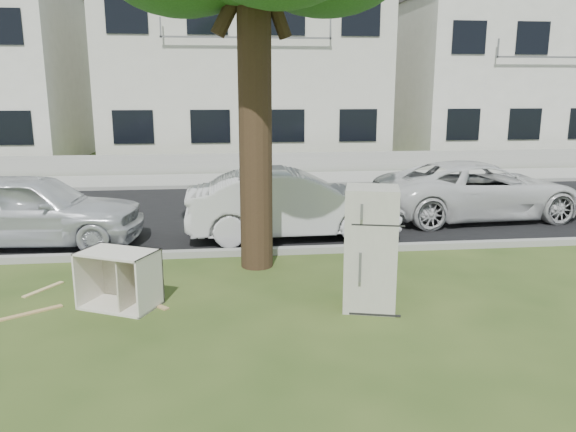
{
  "coord_description": "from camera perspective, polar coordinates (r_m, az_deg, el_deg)",
  "views": [
    {
      "loc": [
        -0.92,
        -7.36,
        2.97
      ],
      "look_at": [
        -0.0,
        0.6,
        1.14
      ],
      "focal_mm": 35.0,
      "sensor_mm": 36.0,
      "label": 1
    }
  ],
  "objects": [
    {
      "name": "low_wall",
      "position": [
        20.16,
        -3.9,
        5.39
      ],
      "size": [
        120.0,
        0.15,
        0.7
      ],
      "primitive_type": "cube",
      "color": "gray",
      "rests_on": "ground"
    },
    {
      "name": "plank_c",
      "position": [
        9.28,
        -23.59,
        -6.84
      ],
      "size": [
        0.45,
        0.67,
        0.02
      ],
      "primitive_type": "cube",
      "rotation": [
        0.0,
        0.0,
        1.03
      ],
      "color": "tan",
      "rests_on": "ground"
    },
    {
      "name": "townhouse_right",
      "position": [
        28.03,
        21.47,
        12.95
      ],
      "size": [
        10.2,
        8.16,
        6.84
      ],
      "color": "silver",
      "rests_on": "ground"
    },
    {
      "name": "kerb_far",
      "position": [
        17.2,
        -3.4,
        2.92
      ],
      "size": [
        120.0,
        0.18,
        0.12
      ],
      "primitive_type": "cube",
      "color": "gray",
      "rests_on": "ground"
    },
    {
      "name": "kerb_near",
      "position": [
        10.3,
        -1.15,
        -3.89
      ],
      "size": [
        120.0,
        0.18,
        0.12
      ],
      "primitive_type": "cube",
      "color": "gray",
      "rests_on": "ground"
    },
    {
      "name": "cabinet",
      "position": [
        8.13,
        -16.79,
        -6.15
      ],
      "size": [
        1.19,
        1.02,
        0.8
      ],
      "primitive_type": "cube",
      "rotation": [
        0.0,
        0.0,
        -0.45
      ],
      "color": "white",
      "rests_on": "ground"
    },
    {
      "name": "car_center",
      "position": [
        11.32,
        0.28,
        1.26
      ],
      "size": [
        4.23,
        1.56,
        1.38
      ],
      "primitive_type": "imported",
      "rotation": [
        0.0,
        0.0,
        1.59
      ],
      "color": "silver",
      "rests_on": "ground"
    },
    {
      "name": "car_right",
      "position": [
        13.76,
        18.9,
        2.52
      ],
      "size": [
        4.88,
        2.5,
        1.32
      ],
      "primitive_type": "imported",
      "rotation": [
        0.0,
        0.0,
        1.64
      ],
      "color": "silver",
      "rests_on": "ground"
    },
    {
      "name": "car_left",
      "position": [
        11.81,
        -24.57,
        0.65
      ],
      "size": [
        4.25,
        1.96,
        1.41
      ],
      "primitive_type": "imported",
      "rotation": [
        0.0,
        0.0,
        1.5
      ],
      "color": "silver",
      "rests_on": "ground"
    },
    {
      "name": "road",
      "position": [
        13.72,
        -2.56,
        0.39
      ],
      "size": [
        120.0,
        7.0,
        0.01
      ],
      "primitive_type": "cube",
      "color": "black",
      "rests_on": "ground"
    },
    {
      "name": "fridge",
      "position": [
        7.71,
        8.39,
        -3.28
      ],
      "size": [
        0.84,
        0.8,
        1.69
      ],
      "primitive_type": "cube",
      "rotation": [
        0.0,
        0.0,
        -0.25
      ],
      "color": "white",
      "rests_on": "ground"
    },
    {
      "name": "sidewalk",
      "position": [
        18.63,
        -3.65,
        3.7
      ],
      "size": [
        120.0,
        2.8,
        0.01
      ],
      "primitive_type": "cube",
      "color": "gray",
      "rests_on": "ground"
    },
    {
      "name": "ground",
      "position": [
        8.0,
        0.53,
        -8.93
      ],
      "size": [
        120.0,
        120.0,
        0.0
      ],
      "primitive_type": "plane",
      "color": "#2C4418"
    },
    {
      "name": "plank_a",
      "position": [
        8.4,
        -25.34,
        -9.05
      ],
      "size": [
        0.91,
        0.64,
        0.02
      ],
      "primitive_type": "cube",
      "rotation": [
        0.0,
        0.0,
        0.58
      ],
      "color": "tan",
      "rests_on": "ground"
    },
    {
      "name": "plank_b",
      "position": [
        8.29,
        -14.07,
        -8.46
      ],
      "size": [
        0.66,
        0.67,
        0.02
      ],
      "primitive_type": "cube",
      "rotation": [
        0.0,
        0.0,
        -0.8
      ],
      "color": "tan",
      "rests_on": "ground"
    },
    {
      "name": "townhouse_center",
      "position": [
        24.89,
        -4.59,
        14.58
      ],
      "size": [
        11.22,
        8.16,
        7.44
      ],
      "color": "beige",
      "rests_on": "ground"
    }
  ]
}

